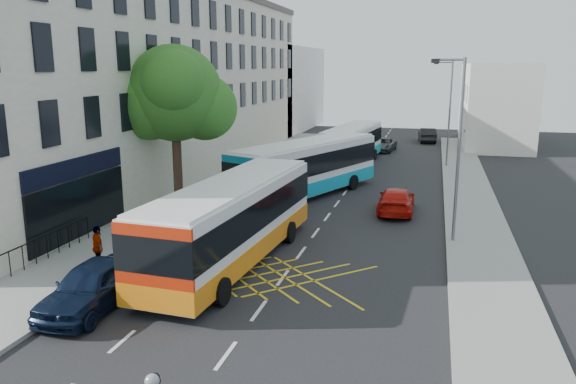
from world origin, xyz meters
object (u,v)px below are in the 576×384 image
Objects in this scene: street_tree at (174,94)px; lamp_near at (457,141)px; red_hatchback at (396,200)px; parked_car_silver at (141,251)px; distant_car_grey at (383,145)px; lamp_far at (449,108)px; parked_car_blue at (92,286)px; distant_car_dark at (427,135)px; bus_far at (352,145)px; pedestrian_far at (98,248)px; bus_near at (232,221)px; bus_mid at (306,168)px.

street_tree is 1.10× the size of lamp_near.
street_tree is 13.34m from red_hatchback.
lamp_near reaches higher than parked_car_silver.
street_tree is at bearing -104.81° from distant_car_grey.
distant_car_grey is (-5.54, 27.34, -4.00)m from lamp_near.
street_tree is at bearing -130.81° from lamp_far.
distant_car_dark is at bearing 76.44° from parked_car_blue.
bus_far is at bearing -96.85° from distant_car_grey.
bus_far is at bearing -175.09° from lamp_far.
lamp_near is (14.71, -2.97, -1.68)m from street_tree.
pedestrian_far is at bearing -158.78° from parked_car_silver.
street_tree reaches higher than distant_car_dark.
distant_car_grey is (3.04, 32.21, -1.14)m from bus_near.
bus_far is 2.51× the size of distant_car_dark.
red_hatchback is at bearing 119.36° from lamp_near.
parked_car_silver is at bearing 93.06° from parked_car_blue.
lamp_near reaches higher than pedestrian_far.
lamp_near is 1.84× the size of parked_car_silver.
parked_car_silver is at bearing -151.32° from lamp_near.
bus_far reaches higher than pedestrian_far.
parked_car_silver is (-3.21, -1.58, -1.04)m from bus_near.
lamp_near reaches higher than distant_car_grey.
distant_car_grey is (5.97, 37.54, -0.17)m from parked_car_blue.
distant_car_dark is at bearing 68.97° from distant_car_grey.
lamp_far is 1.73× the size of red_hatchback.
bus_far is 29.88m from parked_car_blue.
street_tree is 14.62m from parked_car_blue.
street_tree reaches higher than pedestrian_far.
distant_car_dark is (-1.65, 15.04, -3.88)m from lamp_far.
parked_car_blue is 17.46m from red_hatchback.
pedestrian_far is (-5.87, -26.59, -0.62)m from bus_far.
red_hatchback is 22.60m from distant_car_grey.
bus_mid is (-8.35, 7.47, -2.85)m from lamp_near.
red_hatchback is (5.82, 9.78, -1.08)m from bus_near.
distant_car_grey is at bearing -83.72° from red_hatchback.
bus_mid is 2.74× the size of distant_car_grey.
parked_car_blue is 38.01m from distant_car_grey.
bus_near is 24.27m from bus_far.
pedestrian_far is (-10.43, -12.14, 0.33)m from red_hatchback.
lamp_near reaches higher than bus_mid.
street_tree is 15.10m from lamp_near.
bus_far is (-7.33, 19.37, -2.99)m from lamp_near.
street_tree is 1.99× the size of distant_car_grey.
bus_near is at bearing -86.80° from bus_far.
lamp_far is at bearing -47.16° from distant_car_grey.
bus_mid is at bearing -88.74° from bus_far.
distant_car_grey is at bearing 101.46° from lamp_near.
bus_mid is 7.11× the size of pedestrian_far.
parked_car_silver is 0.94× the size of red_hatchback.
parked_car_blue is at bearing -91.89° from bus_far.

